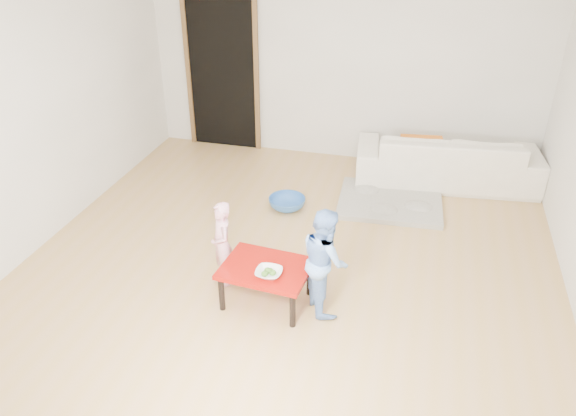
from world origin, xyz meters
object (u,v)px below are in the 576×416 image
at_px(sofa, 447,158).
at_px(child_blue, 325,260).
at_px(bowl, 269,273).
at_px(child_pink, 222,244).
at_px(basin, 287,203).
at_px(red_table, 266,284).

distance_m(sofa, child_blue, 2.88).
height_order(bowl, child_pink, child_pink).
distance_m(bowl, child_blue, 0.47).
height_order(child_pink, basin, child_pink).
bearing_deg(bowl, red_table, 117.03).
bearing_deg(sofa, basin, 27.86).
distance_m(child_blue, basin, 1.78).
distance_m(sofa, bowl, 3.21).
bearing_deg(red_table, sofa, 62.57).
height_order(sofa, basin, sofa).
height_order(red_table, child_pink, child_pink).
distance_m(red_table, basin, 1.66).
bearing_deg(red_table, child_blue, 8.23).
bearing_deg(red_table, basin, 98.70).
relative_size(bowl, basin, 0.53).
bearing_deg(red_table, bowl, -62.97).
bearing_deg(child_blue, red_table, 68.47).
bearing_deg(child_pink, bowl, 24.78).
bearing_deg(basin, child_blue, -64.84).
xyz_separation_m(red_table, child_pink, (-0.46, 0.18, 0.22)).
distance_m(sofa, child_pink, 3.22).
relative_size(child_blue, basin, 2.29).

